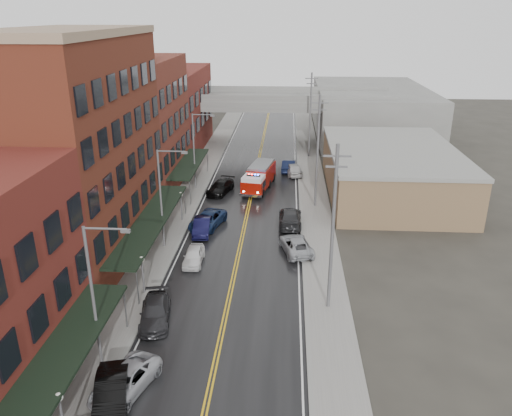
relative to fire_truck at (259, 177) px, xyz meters
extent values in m
cube|color=black|center=(-0.77, -10.41, -1.51)|extent=(11.00, 160.00, 0.02)
cube|color=slate|center=(-8.07, -10.41, -1.45)|extent=(3.00, 160.00, 0.15)
cube|color=slate|center=(6.53, -10.41, -1.45)|extent=(3.00, 160.00, 0.15)
cube|color=gray|center=(-6.42, -10.41, -1.45)|extent=(0.30, 160.00, 0.15)
cube|color=gray|center=(4.88, -10.41, -1.45)|extent=(0.30, 160.00, 0.15)
cube|color=#5A2417|center=(-14.07, -17.41, 7.48)|extent=(9.00, 20.00, 18.00)
cube|color=#612B1D|center=(-14.07, 0.09, 5.98)|extent=(9.00, 15.00, 15.00)
cube|color=maroon|center=(-14.07, 17.59, 4.48)|extent=(9.00, 20.00, 12.00)
cube|color=olive|center=(15.23, -0.41, 0.98)|extent=(14.00, 22.00, 5.00)
cube|color=slate|center=(17.23, 29.59, 2.48)|extent=(18.00, 30.00, 8.00)
cube|color=black|center=(-8.27, -36.41, 1.48)|extent=(2.60, 16.00, 0.18)
cylinder|color=slate|center=(-7.12, -28.81, -0.02)|extent=(0.10, 0.10, 3.00)
cube|color=black|center=(-8.27, -17.41, 1.48)|extent=(2.60, 18.00, 0.18)
cylinder|color=slate|center=(-7.12, -26.01, -0.02)|extent=(0.10, 0.10, 3.00)
cylinder|color=slate|center=(-7.12, -8.81, -0.02)|extent=(0.10, 0.10, 3.00)
cube|color=black|center=(-8.27, 0.09, 1.48)|extent=(2.60, 13.00, 0.18)
cylinder|color=slate|center=(-7.12, -6.01, -0.02)|extent=(0.10, 0.10, 3.00)
cylinder|color=slate|center=(-7.12, 6.19, -0.02)|extent=(0.10, 0.10, 3.00)
sphere|color=silver|center=(-7.17, -38.41, 1.38)|extent=(0.44, 0.44, 0.44)
cylinder|color=#59595B|center=(-7.17, -24.41, -0.12)|extent=(0.14, 0.14, 2.80)
sphere|color=silver|center=(-7.17, -24.41, 1.38)|extent=(0.44, 0.44, 0.44)
cylinder|color=#59595B|center=(-7.17, -10.41, -0.12)|extent=(0.14, 0.14, 2.80)
sphere|color=silver|center=(-7.17, -10.41, 1.38)|extent=(0.44, 0.44, 0.44)
cylinder|color=#59595B|center=(-7.57, -32.41, 2.98)|extent=(0.18, 0.18, 9.00)
cylinder|color=#59595B|center=(-6.37, -32.41, 7.38)|extent=(2.40, 0.12, 0.12)
cube|color=#59595B|center=(-5.27, -32.41, 7.28)|extent=(0.50, 0.22, 0.18)
cylinder|color=#59595B|center=(-7.57, -16.41, 2.98)|extent=(0.18, 0.18, 9.00)
cylinder|color=#59595B|center=(-6.37, -16.41, 7.38)|extent=(2.40, 0.12, 0.12)
cube|color=#59595B|center=(-5.27, -16.41, 7.28)|extent=(0.50, 0.22, 0.18)
cylinder|color=#59595B|center=(-7.57, -0.41, 2.98)|extent=(0.18, 0.18, 9.00)
cylinder|color=#59595B|center=(-6.37, -0.41, 7.38)|extent=(2.40, 0.12, 0.12)
cube|color=#59595B|center=(-5.27, -0.41, 7.28)|extent=(0.50, 0.22, 0.18)
cylinder|color=#59595B|center=(6.43, -25.41, 4.48)|extent=(0.24, 0.24, 12.00)
cube|color=#59595B|center=(6.43, -25.41, 9.68)|extent=(1.80, 0.12, 0.12)
cube|color=#59595B|center=(6.43, -25.41, 8.98)|extent=(1.40, 0.12, 0.12)
cylinder|color=#59595B|center=(6.43, -5.41, 4.48)|extent=(0.24, 0.24, 12.00)
cube|color=#59595B|center=(6.43, -5.41, 9.68)|extent=(1.80, 0.12, 0.12)
cube|color=#59595B|center=(6.43, -5.41, 8.98)|extent=(1.40, 0.12, 0.12)
cylinder|color=#59595B|center=(6.43, 14.59, 4.48)|extent=(0.24, 0.24, 12.00)
cube|color=#59595B|center=(6.43, 14.59, 9.68)|extent=(1.80, 0.12, 0.12)
cube|color=#59595B|center=(6.43, 14.59, 8.98)|extent=(1.40, 0.12, 0.12)
cube|color=slate|center=(-0.77, 21.59, 5.23)|extent=(40.00, 10.00, 1.50)
cube|color=slate|center=(-11.77, 21.59, 1.48)|extent=(1.60, 8.00, 6.00)
cube|color=slate|center=(10.23, 21.59, 1.48)|extent=(1.60, 8.00, 6.00)
cube|color=#911006|center=(0.22, 1.19, -0.02)|extent=(3.36, 5.68, 2.03)
cube|color=#911006|center=(-0.47, -2.52, -0.31)|extent=(2.84, 2.92, 1.45)
cube|color=silver|center=(-0.47, -2.52, 0.66)|extent=(2.69, 2.71, 0.48)
cube|color=black|center=(-0.44, -2.33, -0.02)|extent=(2.68, 1.97, 0.77)
cube|color=slate|center=(0.22, 1.19, 1.14)|extent=(3.05, 5.26, 0.29)
cube|color=black|center=(-0.47, -2.52, 0.98)|extent=(1.57, 0.55, 0.14)
sphere|color=#FF0C0C|center=(-1.00, -2.42, 1.05)|extent=(0.19, 0.19, 0.19)
sphere|color=#1933FF|center=(0.05, -2.62, 1.05)|extent=(0.19, 0.19, 0.19)
cylinder|color=black|center=(-1.54, -2.42, -1.04)|extent=(1.01, 0.51, 0.97)
cylinder|color=black|center=(0.56, -2.81, -1.04)|extent=(1.01, 0.51, 0.97)
cylinder|color=black|center=(-0.91, 0.91, -1.04)|extent=(1.01, 0.51, 0.97)
cylinder|color=black|center=(1.18, 0.52, -1.04)|extent=(1.01, 0.51, 0.97)
cylinder|color=black|center=(-0.47, 3.29, -1.04)|extent=(1.01, 0.51, 0.97)
cylinder|color=black|center=(1.63, 2.90, -1.04)|extent=(1.01, 0.51, 0.97)
imported|color=black|center=(-5.77, -35.71, -0.73)|extent=(2.77, 5.05, 1.58)
imported|color=#A9ABB1|center=(-5.40, -34.61, -0.85)|extent=(3.58, 5.27, 1.34)
imported|color=#28282A|center=(-5.46, -27.80, -0.83)|extent=(2.73, 5.04, 1.39)
imported|color=white|center=(-4.37, -19.21, -0.86)|extent=(1.64, 3.91, 1.32)
imported|color=black|center=(-4.64, -13.21, -0.80)|extent=(1.84, 4.48, 1.44)
imported|color=#122346|center=(-4.37, -11.61, -0.79)|extent=(3.66, 5.68, 1.46)
imported|color=black|center=(-4.37, -1.76, -0.80)|extent=(3.26, 5.33, 1.44)
imported|color=#9C9FA4|center=(4.23, -16.61, -0.83)|extent=(3.42, 5.35, 1.37)
imported|color=#272729|center=(3.72, -10.59, -0.73)|extent=(2.22, 5.45, 1.58)
imported|color=#BABABA|center=(4.10, 5.79, -0.73)|extent=(2.86, 4.96, 1.59)
imported|color=black|center=(3.56, 7.39, -0.73)|extent=(1.98, 4.91, 1.58)
camera|label=1|loc=(3.24, -56.24, 18.15)|focal=35.00mm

